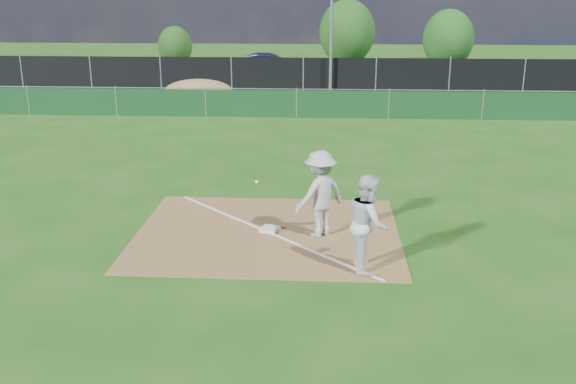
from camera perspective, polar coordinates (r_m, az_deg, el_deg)
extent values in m
plane|color=#1D4E10|center=(23.41, 0.17, 4.32)|extent=(90.00, 90.00, 0.00)
cube|color=brown|center=(14.81, -1.80, -3.62)|extent=(6.00, 5.00, 0.02)
cube|color=white|center=(14.80, -1.80, -3.57)|extent=(5.01, 5.01, 0.01)
cube|color=#0E3517|center=(28.18, 0.76, 7.83)|extent=(44.00, 0.05, 1.20)
ellipsoid|color=olive|center=(32.23, -7.97, 8.86)|extent=(3.38, 2.60, 1.17)
cube|color=black|center=(36.05, 1.37, 10.44)|extent=(46.00, 0.04, 1.80)
cube|color=black|center=(41.12, 1.62, 10.06)|extent=(46.00, 9.00, 0.01)
cylinder|color=slate|center=(35.48, 3.90, 15.31)|extent=(0.16, 0.16, 8.00)
cube|color=white|center=(14.87, -1.64, -3.32)|extent=(0.49, 0.49, 0.08)
imported|color=silver|center=(14.32, 2.86, -0.16)|extent=(1.45, 1.37, 1.97)
sphere|color=white|center=(14.40, -2.81, 0.92)|extent=(0.08, 0.08, 0.08)
imported|color=silver|center=(12.71, 7.13, -2.74)|extent=(0.83, 1.02, 1.96)
imported|color=#A2A4A9|center=(40.63, -8.33, 10.74)|extent=(4.10, 2.17, 1.33)
imported|color=#111633|center=(41.47, -1.72, 11.17)|extent=(4.61, 1.81, 1.50)
imported|color=black|center=(41.10, 10.59, 10.65)|extent=(4.37, 1.98, 1.24)
cylinder|color=#382316|center=(47.90, -9.94, 11.36)|extent=(0.24, 0.24, 0.82)
ellipsoid|color=#1B4112|center=(47.80, -10.01, 12.65)|extent=(2.45, 2.45, 2.82)
cylinder|color=#382316|center=(47.75, 5.22, 11.83)|extent=(0.24, 0.24, 1.33)
ellipsoid|color=#1A4914|center=(47.61, 5.28, 13.96)|extent=(4.00, 4.00, 4.60)
cylinder|color=#382316|center=(46.79, 13.91, 11.18)|extent=(0.24, 0.24, 1.16)
ellipsoid|color=#194D16|center=(46.66, 14.05, 13.07)|extent=(3.48, 3.48, 4.01)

